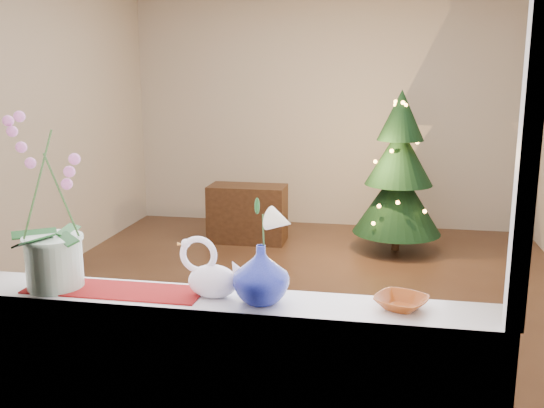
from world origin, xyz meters
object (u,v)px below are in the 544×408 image
Objects in this scene: orchid_pot at (50,202)px; blue_vase at (261,270)px; side_table at (248,214)px; amber_dish at (401,303)px; swan at (213,269)px; paperweight at (247,291)px; xmas_tree at (399,172)px.

orchid_pot is 0.86m from blue_vase.
orchid_pot is 0.86× the size of side_table.
amber_dish is at bearing -69.48° from side_table.
paperweight is at bearing -2.08° from swan.
blue_vase reaches higher than amber_dish.
amber_dish is at bearing 7.45° from swan.
orchid_pot is 0.43× the size of xmas_tree.
side_table is (-0.91, 3.97, -0.66)m from paperweight.
orchid_pot reaches higher than paperweight.
swan is 0.16m from paperweight.
swan is 3.39× the size of paperweight.
side_table is at bearing 110.42° from amber_dish.
swan is 1.66× the size of amber_dish.
swan reaches higher than paperweight.
amber_dish is 3.90m from xmas_tree.
orchid_pot reaches higher than side_table.
swan is at bearing -78.92° from side_table.
orchid_pot is 2.75× the size of blue_vase.
amber_dish is (0.51, 0.03, -0.11)m from blue_vase.
side_table is at bearing 102.85° from paperweight.
xmas_tree is (0.63, 3.92, -0.16)m from paperweight.
xmas_tree is (0.58, 3.92, -0.25)m from blue_vase.
orchid_pot is 0.68m from swan.
xmas_tree reaches higher than side_table.
swan is at bearing 1.73° from orchid_pot.
amber_dish is (1.34, 0.03, -0.33)m from orchid_pot.
xmas_tree is at bearing -1.75° from side_table.
amber_dish is (0.56, 0.03, -0.02)m from paperweight.
blue_vase is at bearing -176.62° from amber_dish.
swan reaches higher than amber_dish.
blue_vase is at bearing -0.14° from paperweight.
side_table is at bearing 107.75° from swan.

